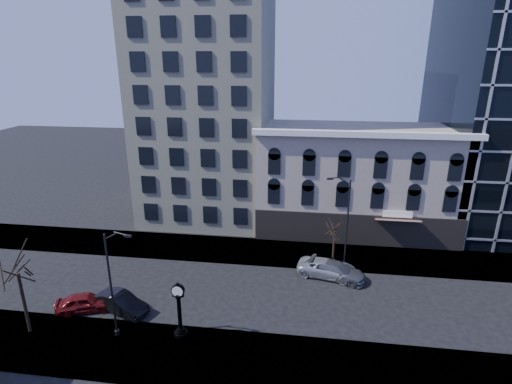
# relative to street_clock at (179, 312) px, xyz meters

# --- Properties ---
(ground) EXTENTS (160.00, 160.00, 0.00)m
(ground) POSITION_rel_street_clock_xyz_m (2.18, 6.09, -2.11)
(ground) COLOR black
(ground) RESTS_ON ground
(sidewalk_far) EXTENTS (160.00, 6.00, 0.12)m
(sidewalk_far) POSITION_rel_street_clock_xyz_m (2.18, 14.09, -2.05)
(sidewalk_far) COLOR gray
(sidewalk_far) RESTS_ON ground
(sidewalk_near) EXTENTS (160.00, 6.00, 0.12)m
(sidewalk_near) POSITION_rel_street_clock_xyz_m (2.18, -1.91, -2.05)
(sidewalk_near) COLOR gray
(sidewalk_near) RESTS_ON ground
(cream_tower) EXTENTS (15.90, 15.40, 42.50)m
(cream_tower) POSITION_rel_street_clock_xyz_m (-3.93, 24.97, 17.21)
(cream_tower) COLOR beige
(cream_tower) RESTS_ON ground
(victorian_row) EXTENTS (22.60, 11.19, 12.50)m
(victorian_row) POSITION_rel_street_clock_xyz_m (14.18, 21.98, 3.89)
(victorian_row) COLOR #A99B8B
(victorian_row) RESTS_ON ground
(street_clock) EXTENTS (1.00, 1.00, 4.39)m
(street_clock) POSITION_rel_street_clock_xyz_m (0.00, 0.00, 0.00)
(street_clock) COLOR black
(street_clock) RESTS_ON sidewalk_near
(street_lamp_near) EXTENTS (2.19, 0.68, 8.56)m
(street_lamp_near) POSITION_rel_street_clock_xyz_m (-4.03, -0.72, 4.47)
(street_lamp_near) COLOR black
(street_lamp_near) RESTS_ON sidewalk_near
(street_lamp_far) EXTENTS (2.37, 0.69, 9.24)m
(street_lamp_far) POSITION_rel_street_clock_xyz_m (11.92, 11.97, 4.99)
(street_lamp_far) COLOR black
(street_lamp_far) RESTS_ON sidewalk_far
(bare_tree_near) EXTENTS (4.55, 4.55, 7.81)m
(bare_tree_near) POSITION_rel_street_clock_xyz_m (-11.28, -1.06, 3.92)
(bare_tree_near) COLOR black
(bare_tree_near) RESTS_ON sidewalk_near
(bare_tree_far) EXTENTS (2.78, 2.78, 4.77)m
(bare_tree_far) POSITION_rel_street_clock_xyz_m (11.60, 13.51, 1.61)
(bare_tree_far) COLOR black
(bare_tree_far) RESTS_ON sidewalk_far
(car_near_a) EXTENTS (4.76, 3.24, 1.51)m
(car_near_a) POSITION_rel_street_clock_xyz_m (-8.62, 2.06, -1.35)
(car_near_a) COLOR maroon
(car_near_a) RESTS_ON ground
(car_near_b) EXTENTS (4.98, 3.23, 1.55)m
(car_near_b) POSITION_rel_street_clock_xyz_m (-5.68, 2.33, -1.33)
(car_near_b) COLOR black
(car_near_b) RESTS_ON ground
(car_far_a) EXTENTS (5.97, 3.63, 1.55)m
(car_far_a) POSITION_rel_street_clock_xyz_m (10.92, 10.14, -1.33)
(car_far_a) COLOR #A5A8AD
(car_far_a) RESTS_ON ground
(car_far_b) EXTENTS (5.77, 3.91, 1.55)m
(car_far_b) POSITION_rel_street_clock_xyz_m (11.75, 9.79, -1.33)
(car_far_b) COLOR #595B60
(car_far_b) RESTS_ON ground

